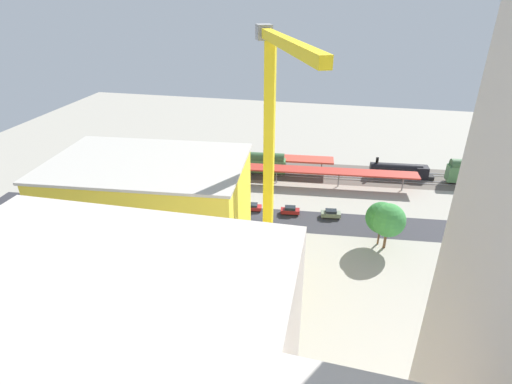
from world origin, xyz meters
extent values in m
plane|color=#9E998C|center=(0.00, 0.00, 0.00)|extent=(193.22, 193.22, 0.00)
cube|color=#5B544C|center=(0.00, -23.21, 0.00)|extent=(121.43, 22.72, 0.01)
cube|color=#2D2D33|center=(0.00, 2.47, 0.00)|extent=(121.10, 18.47, 0.01)
cube|color=#9E9EA8|center=(0.00, -26.57, 0.18)|extent=(120.40, 9.61, 0.12)
cube|color=#9E9EA8|center=(0.00, -25.13, 0.18)|extent=(120.40, 9.61, 0.12)
cube|color=#9E9EA8|center=(0.00, -21.30, 0.18)|extent=(120.40, 9.61, 0.12)
cube|color=#9E9EA8|center=(0.00, -19.86, 0.18)|extent=(120.40, 9.61, 0.12)
cube|color=#A82D23|center=(-1.43, -15.84, 3.93)|extent=(67.89, 9.47, 0.36)
cylinder|color=slate|center=(-31.83, -18.24, 1.87)|extent=(0.30, 0.30, 3.75)
cylinder|color=slate|center=(-16.63, -17.04, 1.87)|extent=(0.30, 0.30, 3.75)
cylinder|color=slate|center=(-1.43, -15.84, 1.87)|extent=(0.30, 0.30, 3.75)
cylinder|color=slate|center=(13.78, -14.65, 1.87)|extent=(0.30, 0.30, 3.75)
cylinder|color=slate|center=(28.98, -13.45, 1.87)|extent=(0.30, 0.30, 3.75)
cube|color=#C63D2D|center=(14.56, -22.00, 3.74)|extent=(59.42, 9.20, 0.45)
cylinder|color=slate|center=(-12.01, -24.09, 1.76)|extent=(0.30, 0.30, 3.51)
cylinder|color=slate|center=(5.71, -22.69, 1.76)|extent=(0.30, 0.30, 3.51)
cylinder|color=slate|center=(23.42, -21.30, 1.76)|extent=(0.30, 0.30, 3.51)
cylinder|color=slate|center=(41.14, -19.90, 1.76)|extent=(0.30, 0.30, 3.51)
cube|color=black|center=(-32.30, -25.85, 0.50)|extent=(16.04, 3.71, 1.00)
cylinder|color=black|center=(-30.77, -25.73, 2.37)|extent=(13.00, 3.75, 2.75)
cube|color=black|center=(-37.16, -26.23, 1.63)|extent=(3.29, 3.18, 3.27)
cylinder|color=black|center=(-25.87, -25.34, 4.45)|extent=(0.70, 0.70, 1.40)
cube|color=black|center=(-52.52, -25.85, 0.30)|extent=(17.45, 3.76, 0.60)
cube|color=#4C7F4C|center=(-52.52, -25.85, 2.58)|extent=(19.41, 4.51, 3.95)
cylinder|color=#355935|center=(-52.52, -25.85, 4.80)|extent=(18.64, 4.45, 3.01)
cube|color=black|center=(7.00, -20.58, 0.30)|extent=(17.92, 3.74, 0.60)
cube|color=#4C7F4C|center=(7.00, -20.58, 2.31)|extent=(19.94, 4.49, 3.42)
cylinder|color=#355935|center=(7.00, -20.58, 4.27)|extent=(19.15, 4.42, 2.94)
cube|color=black|center=(-15.60, -1.34, 0.15)|extent=(3.62, 2.12, 0.30)
cube|color=gray|center=(-15.60, -1.34, 0.74)|extent=(4.28, 2.27, 0.89)
cube|color=#1E2328|center=(-15.60, -1.34, 1.46)|extent=(2.47, 1.84, 0.55)
cube|color=black|center=(-6.94, -0.95, 0.15)|extent=(3.57, 2.05, 0.30)
cube|color=maroon|center=(-6.94, -0.95, 0.71)|extent=(4.22, 2.20, 0.82)
cube|color=#1E2328|center=(-6.94, -0.95, 1.43)|extent=(2.43, 1.78, 0.63)
cube|color=black|center=(1.38, -0.81, 0.15)|extent=(3.56, 2.17, 0.30)
cube|color=maroon|center=(1.38, -0.81, 0.68)|extent=(4.21, 2.33, 0.76)
cube|color=#1E2328|center=(1.38, -0.81, 1.32)|extent=(2.43, 1.89, 0.52)
cube|color=black|center=(10.41, -0.61, 0.15)|extent=(3.57, 2.01, 0.30)
cube|color=black|center=(10.41, -0.61, 0.67)|extent=(4.23, 2.13, 0.73)
cube|color=#1E2328|center=(10.41, -0.61, 1.36)|extent=(2.41, 1.77, 0.65)
cube|color=black|center=(18.62, -0.73, 0.15)|extent=(4.06, 2.20, 0.30)
cube|color=#474C51|center=(18.62, -0.73, 0.71)|extent=(4.80, 2.37, 0.82)
cube|color=#1E2328|center=(18.62, -0.73, 1.45)|extent=(2.76, 1.91, 0.64)
cube|color=yellow|center=(11.93, 24.11, 10.18)|extent=(29.99, 20.81, 20.35)
cube|color=#B7B2A8|center=(11.93, 24.11, 20.55)|extent=(30.63, 21.45, 0.40)
cube|color=gray|center=(-6.17, 21.69, 0.60)|extent=(3.60, 3.60, 1.20)
cube|color=yellow|center=(-6.17, 21.69, 18.89)|extent=(1.40, 1.40, 37.78)
cube|color=yellow|center=(-9.63, 30.19, 38.38)|extent=(10.29, 23.01, 1.20)
cube|color=gray|center=(-4.48, 17.53, 38.38)|extent=(2.76, 2.98, 2.00)
cube|color=black|center=(23.82, 8.68, 0.25)|extent=(9.88, 2.44, 0.50)
cube|color=silver|center=(22.76, 8.69, 1.93)|extent=(7.75, 2.66, 2.86)
cube|color=maroon|center=(27.68, 8.61, 1.77)|extent=(2.18, 2.56, 2.54)
cube|color=black|center=(12.86, 10.21, 0.25)|extent=(10.09, 2.38, 0.50)
cube|color=white|center=(11.67, 10.18, 2.08)|extent=(7.72, 2.55, 3.15)
cube|color=#334C8C|center=(16.69, 10.31, 1.62)|extent=(2.45, 2.42, 2.24)
cube|color=black|center=(5.59, 10.38, 0.25)|extent=(8.66, 2.40, 0.50)
cube|color=silver|center=(4.54, 10.40, 1.98)|extent=(6.57, 2.62, 2.97)
cube|color=#334C8C|center=(8.86, 10.34, 1.79)|extent=(2.12, 2.56, 2.59)
cylinder|color=brown|center=(-25.97, 8.05, 1.90)|extent=(0.51, 0.51, 3.80)
sphere|color=#38843D|center=(-25.97, 8.05, 5.98)|extent=(6.22, 6.22, 6.22)
cylinder|color=brown|center=(2.94, 8.22, 1.85)|extent=(0.43, 0.43, 3.70)
sphere|color=#28662D|center=(2.94, 8.22, 5.70)|extent=(5.73, 5.73, 5.73)
cylinder|color=brown|center=(-24.89, 6.99, 1.84)|extent=(0.37, 0.37, 3.68)
sphere|color=#2D7233|center=(-24.89, 6.99, 5.75)|extent=(5.91, 5.91, 5.91)
cylinder|color=#333333|center=(22.24, -2.38, 3.24)|extent=(0.16, 0.16, 6.47)
cube|color=black|center=(22.24, -2.38, 6.92)|extent=(0.36, 0.36, 0.90)
sphere|color=green|center=(22.46, -2.38, 7.22)|extent=(0.20, 0.20, 0.20)
camera|label=1|loc=(-15.81, 75.46, 43.72)|focal=28.57mm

